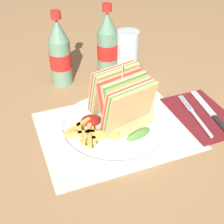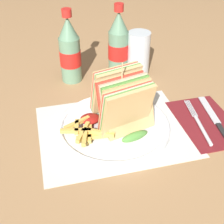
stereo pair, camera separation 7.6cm
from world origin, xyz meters
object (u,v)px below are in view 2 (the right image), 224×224
at_px(fork, 200,125).
at_px(glass_near, 138,56).
at_px(club_sandwich, 122,101).
at_px(coke_bottle_near, 70,51).
at_px(coke_bottle_far, 118,45).
at_px(plate_main, 114,126).
at_px(knife, 215,119).

bearing_deg(fork, glass_near, 109.10).
xyz_separation_m(club_sandwich, coke_bottle_near, (-0.09, 0.26, 0.02)).
bearing_deg(coke_bottle_far, plate_main, -107.22).
xyz_separation_m(coke_bottle_near, coke_bottle_far, (0.15, 0.01, 0.00)).
relative_size(club_sandwich, glass_near, 1.51).
relative_size(coke_bottle_far, glass_near, 1.62).
bearing_deg(glass_near, knife, -69.04).
bearing_deg(glass_near, plate_main, -119.24).
distance_m(club_sandwich, fork, 0.21).
height_order(knife, coke_bottle_near, coke_bottle_near).
distance_m(plate_main, coke_bottle_far, 0.31).
bearing_deg(fork, knife, 24.45).
height_order(fork, glass_near, glass_near).
relative_size(plate_main, coke_bottle_far, 1.25).
relative_size(plate_main, coke_bottle_near, 1.25).
height_order(plate_main, knife, plate_main).
relative_size(fork, coke_bottle_far, 0.83).
xyz_separation_m(plate_main, fork, (0.21, -0.05, -0.00)).
relative_size(plate_main, fork, 1.50).
relative_size(coke_bottle_near, glass_near, 1.62).
bearing_deg(glass_near, coke_bottle_near, 177.45).
distance_m(knife, coke_bottle_far, 0.37).
distance_m(fork, knife, 0.05).
height_order(fork, coke_bottle_far, coke_bottle_far).
xyz_separation_m(plate_main, coke_bottle_far, (0.09, 0.28, 0.08)).
xyz_separation_m(coke_bottle_near, glass_near, (0.21, -0.01, -0.04)).
distance_m(club_sandwich, coke_bottle_far, 0.28).
bearing_deg(coke_bottle_near, plate_main, -76.84).
relative_size(fork, glass_near, 1.35).
relative_size(plate_main, glass_near, 2.03).
xyz_separation_m(plate_main, knife, (0.26, -0.03, -0.00)).
xyz_separation_m(plate_main, club_sandwich, (0.02, 0.01, 0.07)).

